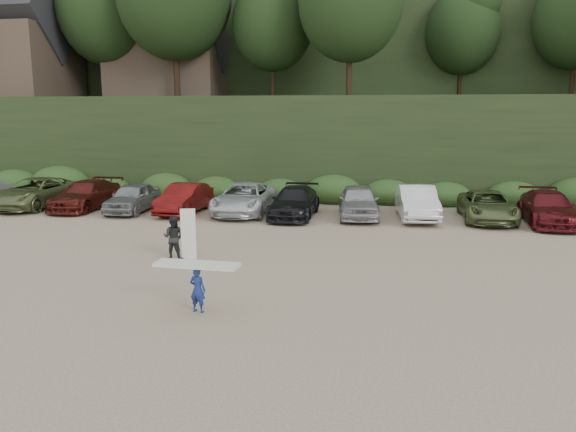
# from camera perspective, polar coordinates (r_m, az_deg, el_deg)

# --- Properties ---
(ground) EXTENTS (120.00, 120.00, 0.00)m
(ground) POSITION_cam_1_polar(r_m,az_deg,el_deg) (18.21, -2.67, -5.71)
(ground) COLOR tan
(ground) RESTS_ON ground
(hillside_backdrop) EXTENTS (90.00, 41.50, 28.00)m
(hillside_backdrop) POSITION_cam_1_polar(r_m,az_deg,el_deg) (53.51, 5.29, 17.10)
(hillside_backdrop) COLOR black
(hillside_backdrop) RESTS_ON ground
(parked_cars) EXTENTS (39.25, 5.92, 1.60)m
(parked_cars) POSITION_cam_1_polar(r_m,az_deg,el_deg) (28.07, -2.52, 1.64)
(parked_cars) COLOR #A1A2A6
(parked_cars) RESTS_ON ground
(child_surfer) EXTENTS (2.20, 0.71, 1.31)m
(child_surfer) POSITION_cam_1_polar(r_m,az_deg,el_deg) (14.62, -9.20, -6.31)
(child_surfer) COLOR navy
(child_surfer) RESTS_ON ground
(adult_surfer) EXTENTS (1.23, 0.63, 1.83)m
(adult_surfer) POSITION_cam_1_polar(r_m,az_deg,el_deg) (19.97, -11.42, -2.11)
(adult_surfer) COLOR black
(adult_surfer) RESTS_ON ground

